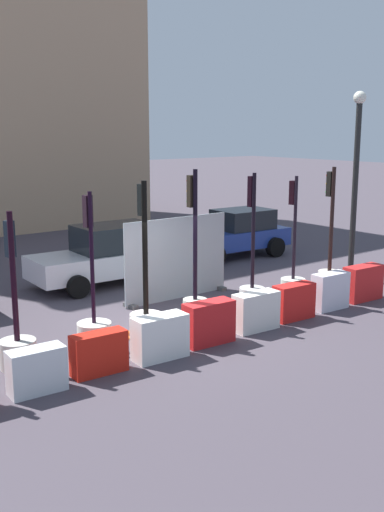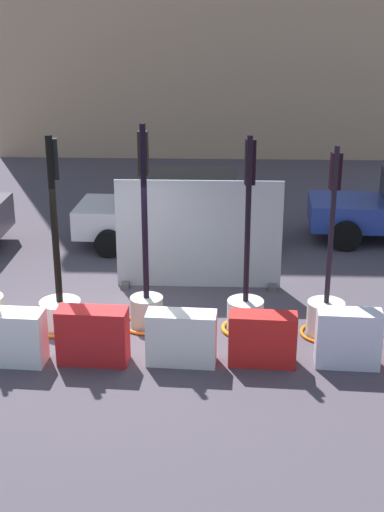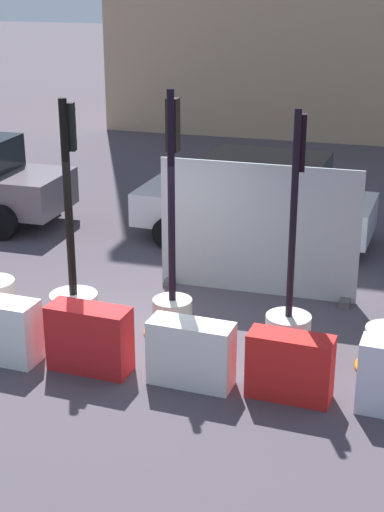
# 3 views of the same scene
# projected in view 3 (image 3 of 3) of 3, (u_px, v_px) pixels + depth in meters

# --- Properties ---
(ground_plane) EXTENTS (120.00, 120.00, 0.00)m
(ground_plane) POSITION_uv_depth(u_px,v_px,m) (130.00, 329.00, 11.50)
(ground_plane) COLOR #463E47
(traffic_light_3) EXTENTS (0.89, 0.89, 3.36)m
(traffic_light_3) POSITION_uv_depth(u_px,v_px,m) (74.00, 292.00, 11.45)
(traffic_light_3) COLOR silver
(traffic_light_3) RESTS_ON ground_plane
(traffic_light_4) EXTENTS (0.85, 0.85, 3.53)m
(traffic_light_4) POSITION_uv_depth(u_px,v_px,m) (172.00, 292.00, 11.16)
(traffic_light_4) COLOR #ADB1A3
(traffic_light_4) RESTS_ON ground_plane
(traffic_light_5) EXTENTS (0.82, 0.82, 3.38)m
(traffic_light_5) POSITION_uv_depth(u_px,v_px,m) (289.00, 317.00, 10.63)
(traffic_light_5) COLOR beige
(traffic_light_5) RESTS_ON ground_plane
(construction_barrier_4) EXTENTS (1.12, 0.50, 0.90)m
(construction_barrier_4) POSITION_uv_depth(u_px,v_px,m) (90.00, 339.00, 10.20)
(construction_barrier_4) COLOR red
(construction_barrier_4) RESTS_ON ground_plane
(construction_barrier_5) EXTENTS (1.10, 0.49, 0.86)m
(construction_barrier_5) POSITION_uv_depth(u_px,v_px,m) (191.00, 353.00, 9.86)
(construction_barrier_5) COLOR white
(construction_barrier_5) RESTS_ON ground_plane
(construction_barrier_6) EXTENTS (1.07, 0.46, 0.84)m
(construction_barrier_6) POSITION_uv_depth(u_px,v_px,m) (290.00, 367.00, 9.55)
(construction_barrier_6) COLOR red
(construction_barrier_6) RESTS_ON ground_plane
(car_white_van) EXTENTS (4.58, 2.24, 1.70)m
(car_white_van) POSITION_uv_depth(u_px,v_px,m) (258.00, 200.00, 14.89)
(car_white_van) COLOR silver
(car_white_van) RESTS_ON ground_plane
(site_fence_panel) EXTENTS (3.23, 0.50, 2.16)m
(site_fence_panel) POSITION_uv_depth(u_px,v_px,m) (258.00, 233.00, 12.44)
(site_fence_panel) COLOR #96A2A8
(site_fence_panel) RESTS_ON ground_plane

